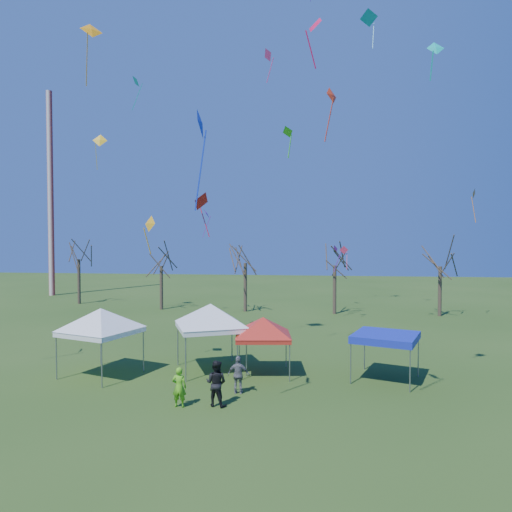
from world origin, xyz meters
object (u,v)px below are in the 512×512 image
at_px(radio_mast, 51,194).
at_px(tent_white_west, 101,313).
at_px(person_green, 179,387).
at_px(tree_4, 440,249).
at_px(tree_1, 161,251).
at_px(person_dark, 216,383).
at_px(tent_blue, 386,337).
at_px(tree_3, 335,248).
at_px(tent_red, 263,321).
at_px(tree_0, 78,243).
at_px(person_grey, 239,375).
at_px(tent_white_mid, 211,308).
at_px(tree_2, 245,246).

xyz_separation_m(radio_mast, tent_white_west, (21.50, -30.90, -9.34)).
bearing_deg(person_green, tree_4, -123.30).
bearing_deg(tree_1, person_dark, -66.39).
bearing_deg(tent_blue, tree_4, 68.68).
bearing_deg(tree_3, tree_4, -0.26).
distance_m(tree_3, tent_white_west, 24.59).
bearing_deg(tent_red, tree_0, 134.23).
distance_m(tree_3, person_green, 26.29).
bearing_deg(tree_0, person_grey, -50.32).
bearing_deg(person_grey, tree_4, -123.53).
distance_m(tree_1, tree_3, 16.81).
xyz_separation_m(tree_3, person_dark, (-5.89, -24.37, -5.14)).
height_order(tent_white_mid, tent_blue, tent_white_mid).
xyz_separation_m(radio_mast, tree_4, (43.36, -10.00, -6.44)).
xyz_separation_m(tree_1, tree_4, (26.12, -0.65, 0.27)).
relative_size(tent_blue, person_green, 2.25).
bearing_deg(tent_blue, radio_mast, 139.97).
bearing_deg(tree_0, person_green, -55.13).
xyz_separation_m(tree_0, person_grey, (21.66, -26.11, -5.65)).
bearing_deg(tree_0, tree_1, -15.18).
bearing_deg(tent_white_west, tent_white_mid, 16.10).
relative_size(tree_2, person_green, 4.98).
relative_size(tree_1, person_green, 4.59).
relative_size(radio_mast, tent_blue, 6.76).
bearing_deg(tent_white_mid, tent_red, -5.37).
bearing_deg(tree_4, tent_red, -125.06).
height_order(radio_mast, tent_white_west, radio_mast).
distance_m(tent_red, person_grey, 3.69).
xyz_separation_m(tree_2, tree_4, (17.72, -0.38, -0.23)).
xyz_separation_m(tent_white_mid, tent_red, (2.79, -0.26, -0.56)).
bearing_deg(tree_3, radio_mast, 163.69).
bearing_deg(tree_2, tent_red, -78.88).
relative_size(radio_mast, tree_2, 3.06).
relative_size(person_dark, person_grey, 1.13).
relative_size(tree_4, tent_red, 2.08).
bearing_deg(tree_4, tree_2, 178.78).
bearing_deg(tree_2, tent_white_mid, -86.67).
relative_size(tent_blue, person_grey, 2.22).
xyz_separation_m(tree_0, tent_blue, (28.44, -23.28, -4.40)).
distance_m(tree_4, tent_white_mid, 25.65).
distance_m(tree_4, person_dark, 29.14).
bearing_deg(person_green, tent_red, -119.26).
bearing_deg(person_green, tent_white_west, -35.02).
relative_size(tree_4, tent_white_west, 1.87).
distance_m(radio_mast, tent_red, 43.00).
bearing_deg(tree_0, tree_3, -7.08).
bearing_deg(radio_mast, tent_red, -45.07).
distance_m(radio_mast, tree_1, 20.72).
height_order(tree_3, tree_4, tree_3).
xyz_separation_m(radio_mast, tree_1, (17.23, -9.35, -6.71)).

